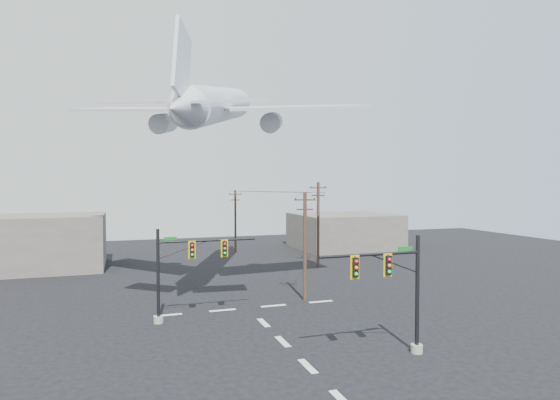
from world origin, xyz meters
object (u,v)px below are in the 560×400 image
object	(u,v)px
utility_pole_a	(305,244)
airliner	(217,106)
signal_mast_far	(181,271)
utility_pole_b	(318,223)
utility_pole_c	(235,220)
signal_mast_near	(398,292)

from	to	relation	value
utility_pole_a	airliner	world-z (taller)	airliner
utility_pole_a	airliner	xyz separation A→B (m)	(-5.88, 6.22, 11.81)
signal_mast_far	airliner	size ratio (longest dim) A/B	0.26
utility_pole_b	utility_pole_a	bearing A→B (deg)	-113.82
utility_pole_b	utility_pole_c	distance (m)	15.46
utility_pole_b	airliner	xyz separation A→B (m)	(-12.92, -7.43, 11.33)
signal_mast_near	signal_mast_far	bearing A→B (deg)	135.25
utility_pole_a	utility_pole_b	distance (m)	15.36
signal_mast_near	signal_mast_far	distance (m)	14.79
signal_mast_far	utility_pole_a	size ratio (longest dim) A/B	0.81
signal_mast_near	airliner	world-z (taller)	airliner
signal_mast_far	utility_pole_c	distance (m)	32.26
utility_pole_a	airliner	distance (m)	14.58
utility_pole_a	airliner	bearing A→B (deg)	141.55
airliner	utility_pole_a	bearing A→B (deg)	-113.70
signal_mast_near	airliner	size ratio (longest dim) A/B	0.24
signal_mast_near	utility_pole_a	world-z (taller)	utility_pole_a
utility_pole_c	utility_pole_b	bearing A→B (deg)	-48.77
utility_pole_b	airliner	bearing A→B (deg)	-146.63
airliner	signal_mast_far	bearing A→B (deg)	176.74
signal_mast_near	utility_pole_c	size ratio (longest dim) A/B	0.77
utility_pole_a	signal_mast_far	bearing A→B (deg)	-157.73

